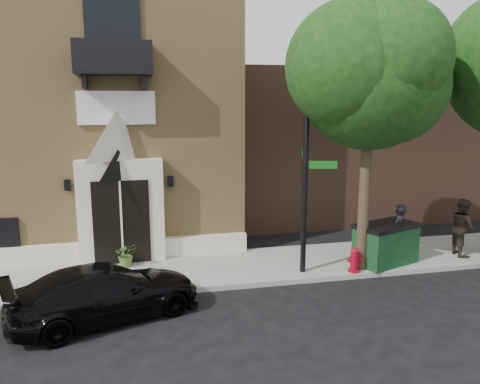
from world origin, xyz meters
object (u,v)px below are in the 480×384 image
object	(u,v)px
fire_hydrant	(354,260)
pedestrian_near	(398,232)
street_sign	(306,168)
dumpster	(386,243)
black_sedan	(106,292)
pedestrian_far	(462,227)

from	to	relation	value
fire_hydrant	pedestrian_near	size ratio (longest dim) A/B	0.41
street_sign	pedestrian_near	bearing A→B (deg)	21.37
street_sign	dumpster	xyz separation A→B (m)	(2.73, 0.13, -2.46)
black_sedan	fire_hydrant	bearing A→B (deg)	-99.70
black_sedan	fire_hydrant	size ratio (longest dim) A/B	6.09
pedestrian_far	dumpster	bearing A→B (deg)	102.94
street_sign	pedestrian_near	xyz separation A→B (m)	(3.29, 0.41, -2.21)
black_sedan	pedestrian_near	xyz separation A→B (m)	(8.81, 2.00, 0.39)
dumpster	pedestrian_near	bearing A→B (deg)	6.60
pedestrian_near	street_sign	bearing A→B (deg)	-33.16
fire_hydrant	dumpster	distance (m)	1.40
fire_hydrant	pedestrian_far	bearing A→B (deg)	9.89
dumpster	black_sedan	bearing A→B (deg)	172.13
black_sedan	street_sign	bearing A→B (deg)	-93.53
street_sign	pedestrian_near	distance (m)	3.99
dumpster	pedestrian_near	size ratio (longest dim) A/B	1.23
black_sedan	pedestrian_far	distance (m)	11.25
street_sign	dumpster	bearing A→B (deg)	17.00
pedestrian_near	pedestrian_far	world-z (taller)	pedestrian_far
pedestrian_far	black_sedan	bearing A→B (deg)	108.55
black_sedan	street_sign	distance (m)	6.30
black_sedan	dumpster	xyz separation A→B (m)	(8.24, 1.72, 0.14)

